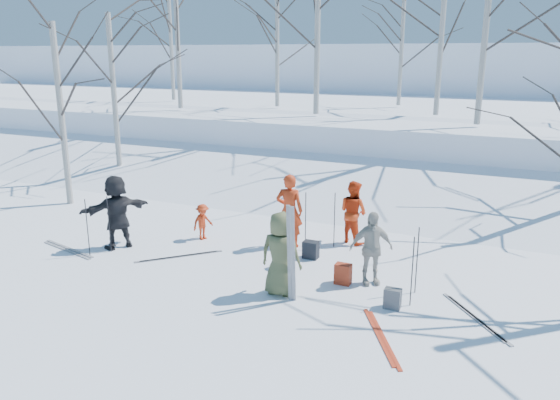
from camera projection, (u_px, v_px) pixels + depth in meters
The scene contains 35 objects.
ground at pixel (250, 277), 11.33m from camera, with size 120.00×120.00×0.00m, color white.
snow_ramp at pixel (352, 194), 17.42m from camera, with size 70.00×9.50×1.40m, color white.
snow_plateau at pixel (416, 129), 25.96m from camera, with size 70.00×18.00×2.20m, color white.
far_hill at pixel (469, 84), 44.09m from camera, with size 90.00×30.00×6.00m, color white.
skier_olive_center at pixel (281, 254), 10.35m from camera, with size 0.80×0.52×1.65m, color #494F2F.
skier_red_north at pixel (289, 211), 12.94m from camera, with size 0.65×0.42×1.77m, color #B82F11.
skier_redor_behind at pixel (353, 212), 13.24m from camera, with size 0.75×0.59×1.55m, color red.
skier_red_seated at pixel (203, 222), 13.54m from camera, with size 0.58×0.34×0.90m, color #B82F11.
skier_cream_east at pixel (371, 248), 10.85m from camera, with size 0.88×0.37×1.51m, color beige.
skier_grey_west at pixel (117, 212), 12.85m from camera, with size 1.65×0.52×1.78m, color black.
dog at pixel (286, 260), 11.61m from camera, with size 0.27×0.60×0.51m, color black.
upright_ski_left at pixel (289, 254), 10.00m from camera, with size 0.07×0.02×1.90m, color silver.
upright_ski_right at pixel (293, 255), 9.95m from camera, with size 0.07×0.02×1.90m, color silver.
ski_pair_a at pixel (68, 249), 12.91m from camera, with size 1.90×0.63×0.02m, color silver, non-canonical shape.
ski_pair_b at pixel (179, 256), 12.46m from camera, with size 1.45×1.52×0.02m, color silver, non-canonical shape.
ski_pair_c at pixel (381, 337), 8.94m from camera, with size 1.10×1.76×0.02m, color #BC341A, non-canonical shape.
ski_pair_d at pixel (475, 318), 9.59m from camera, with size 1.34×1.61×0.02m, color silver, non-canonical shape.
ski_pole_a at pixel (334, 220), 12.95m from camera, with size 0.02×0.02×1.34m, color black.
ski_pole_b at pixel (87, 227), 12.40m from camera, with size 0.02×0.02×1.34m, color black.
ski_pole_c at pixel (417, 260), 10.44m from camera, with size 0.02×0.02×1.34m, color black.
ski_pole_d at pixel (109, 224), 12.62m from camera, with size 0.02×0.02×1.34m, color black.
ski_pole_e at pixel (306, 220), 12.98m from camera, with size 0.02×0.02×1.34m, color black.
ski_pole_f at pixel (412, 272), 9.91m from camera, with size 0.02×0.02×1.34m, color black.
backpack_red at pixel (343, 274), 10.97m from camera, with size 0.32×0.22×0.42m, color maroon.
backpack_grey at pixel (392, 299), 9.92m from camera, with size 0.30×0.20×0.38m, color #4E5155.
backpack_dark at pixel (311, 250), 12.34m from camera, with size 0.34×0.24×0.40m, color black.
birch_plateau_a at pixel (177, 27), 22.62m from camera, with size 5.28×5.28×6.69m, color silver, non-canonical shape.
birch_plateau_b at pixel (487, 19), 17.33m from camera, with size 5.28×5.28×6.69m, color silver, non-canonical shape.
birch_plateau_c at pixel (318, 21), 20.38m from camera, with size 5.45×5.45×6.93m, color silver, non-canonical shape.
birch_plateau_d at pixel (401, 52), 24.16m from camera, with size 3.87×3.87×4.68m, color silver, non-canonical shape.
birch_plateau_e at pixel (171, 44), 26.92m from camera, with size 4.40×4.40×5.42m, color silver, non-canonical shape.
birch_plateau_g at pixel (442, 33), 20.11m from camera, with size 4.83×4.83×6.04m, color silver, non-canonical shape.
birch_plateau_i at pixel (277, 49), 23.63m from camera, with size 4.03×4.03×4.90m, color silver, non-canonical shape.
birch_edge_a at pixel (61, 116), 16.18m from camera, with size 4.37×4.37×5.38m, color silver, non-canonical shape.
birch_edge_d at pixel (114, 100), 19.21m from camera, with size 4.68×4.68×5.82m, color silver, non-canonical shape.
Camera 1 is at (4.98, -9.28, 4.52)m, focal length 35.00 mm.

